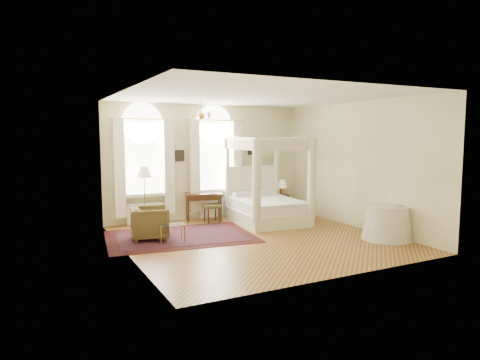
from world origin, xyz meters
The scene contains 18 objects.
ground centered at (0.00, 0.00, 0.00)m, with size 6.00×6.00×0.00m, color #AA7831.
room_walls centered at (0.00, 0.00, 1.98)m, with size 6.00×6.00×6.00m.
window_left centered at (-1.90, 2.87, 1.49)m, with size 1.62×0.27×3.29m.
window_right centered at (0.20, 2.87, 1.49)m, with size 1.62×0.27×3.29m.
chandelier centered at (-0.90, 1.20, 2.91)m, with size 0.51×0.45×0.50m.
wall_pictures centered at (0.09, 2.97, 1.89)m, with size 2.54×0.03×0.39m.
canopy_bed centered at (1.19, 1.54, 0.54)m, with size 1.94×2.32×2.37m.
nightstand centered at (2.23, 2.48, 0.30)m, with size 0.42×0.38×0.60m, color #371D0F.
nightstand_lamp centered at (2.31, 2.53, 0.90)m, with size 0.30×0.30×0.44m.
writing_desk centered at (-0.28, 2.61, 0.67)m, with size 1.16×0.83×0.78m.
laptop centered at (-0.04, 2.48, 0.80)m, with size 0.34×0.22×0.03m, color black.
stool centered at (-0.16, 2.29, 0.42)m, with size 0.46×0.46×0.50m.
armchair centered at (-2.24, 1.14, 0.39)m, with size 0.82×0.85×0.77m, color #493B1F.
coffee_table centered at (-1.87, 0.65, 0.38)m, with size 0.67×0.51×0.42m.
floor_lamp centered at (-1.95, 2.70, 1.37)m, with size 0.41×0.41×1.61m.
oriental_rug centered at (-1.52, 1.05, 0.01)m, with size 3.71×2.88×0.01m.
side_table centered at (2.70, -1.39, 0.39)m, with size 1.16×1.16×0.79m.
book centered at (2.84, -1.42, 0.80)m, with size 0.18×0.24×0.02m, color black.
Camera 1 is at (-4.83, -8.55, 2.43)m, focal length 32.00 mm.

